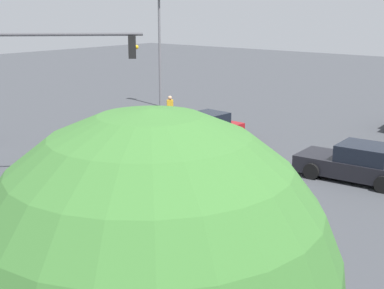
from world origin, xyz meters
name	(u,v)px	position (x,y,z in m)	size (l,w,h in m)	color
ground_plane	(192,180)	(0.00, 0.00, 0.00)	(115.59, 115.59, 0.00)	#3D3F44
crosswalk_markings	(54,232)	(0.00, -6.65, 0.00)	(9.95, 4.40, 0.01)	silver
car_0	(85,156)	(-3.85, -2.21, 0.76)	(2.21, 4.93, 1.61)	silver
car_2	(358,163)	(5.05, 4.20, 0.67)	(4.67, 2.43, 1.47)	black
car_4	(203,129)	(-3.38, 4.95, 0.69)	(2.29, 4.73, 1.47)	maroon
pedestrian	(170,109)	(-7.17, 6.69, 1.00)	(0.41, 0.41, 1.78)	brown
street_light_pole_a	(159,40)	(-11.94, 11.00, 4.47)	(0.80, 0.36, 7.38)	slate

